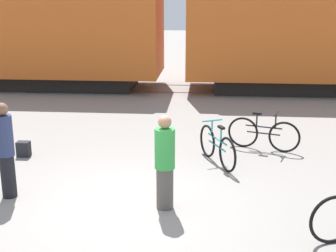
{
  "coord_description": "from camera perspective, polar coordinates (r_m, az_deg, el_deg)",
  "views": [
    {
      "loc": [
        1.26,
        -7.23,
        3.49
      ],
      "look_at": [
        0.55,
        1.19,
        1.1
      ],
      "focal_mm": 50.0,
      "sensor_mm": 36.0,
      "label": 1
    }
  ],
  "objects": [
    {
      "name": "bicycle_black",
      "position": [
        11.01,
        11.55,
        -0.94
      ],
      "size": [
        1.61,
        0.61,
        0.9
      ],
      "color": "black",
      "rests_on": "ground_plane"
    },
    {
      "name": "bicycle_teal",
      "position": [
        9.95,
        5.99,
        -2.5
      ],
      "size": [
        0.76,
        1.56,
        0.9
      ],
      "color": "black",
      "rests_on": "ground_plane"
    },
    {
      "name": "freight_train",
      "position": [
        17.6,
        0.74,
        13.4
      ],
      "size": [
        54.84,
        3.13,
        5.3
      ],
      "color": "black",
      "rests_on": "ground_plane"
    },
    {
      "name": "person_in_navy",
      "position": [
        8.61,
        -19.19,
        -2.78
      ],
      "size": [
        0.3,
        0.3,
        1.72
      ],
      "rotation": [
        0.0,
        0.0,
        4.81
      ],
      "color": "black",
      "rests_on": "ground_plane"
    },
    {
      "name": "person_in_green",
      "position": [
        7.73,
        -0.39,
        -4.49
      ],
      "size": [
        0.34,
        0.34,
        1.62
      ],
      "rotation": [
        0.0,
        0.0,
        3.47
      ],
      "color": "#514C47",
      "rests_on": "ground_plane"
    },
    {
      "name": "rail_far",
      "position": [
        18.63,
        0.87,
        5.02
      ],
      "size": [
        66.84,
        0.07,
        0.01
      ],
      "primitive_type": "cube",
      "color": "#4C4238",
      "rests_on": "ground_plane"
    },
    {
      "name": "ground_plane",
      "position": [
        8.13,
        -4.64,
        -9.69
      ],
      "size": [
        80.0,
        80.0,
        0.0
      ],
      "primitive_type": "plane",
      "color": "gray"
    },
    {
      "name": "rail_near",
      "position": [
        17.23,
        0.53,
        4.13
      ],
      "size": [
        66.84,
        0.07,
        0.01
      ],
      "primitive_type": "cube",
      "color": "#4C4238",
      "rests_on": "ground_plane"
    },
    {
      "name": "backpack",
      "position": [
        10.89,
        -17.19,
        -2.69
      ],
      "size": [
        0.28,
        0.2,
        0.34
      ],
      "color": "black",
      "rests_on": "ground_plane"
    }
  ]
}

